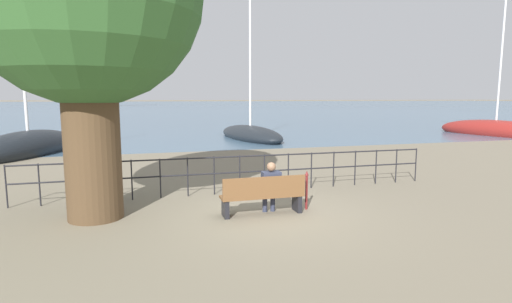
# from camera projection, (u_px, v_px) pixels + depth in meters

# --- Properties ---
(ground_plane) EXTENTS (1000.00, 1000.00, 0.00)m
(ground_plane) POSITION_uv_depth(u_px,v_px,m) (262.00, 214.00, 9.08)
(ground_plane) COLOR #7A705B
(harbor_water) EXTENTS (600.00, 300.00, 0.01)m
(harbor_water) POSITION_uv_depth(u_px,v_px,m) (148.00, 104.00, 162.61)
(harbor_water) COLOR slate
(harbor_water) RESTS_ON ground_plane
(park_bench) EXTENTS (1.90, 0.45, 0.90)m
(park_bench) POSITION_uv_depth(u_px,v_px,m) (263.00, 196.00, 8.96)
(park_bench) COLOR brown
(park_bench) RESTS_ON ground_plane
(seated_person_left) EXTENTS (0.43, 0.35, 1.19)m
(seated_person_left) POSITION_uv_depth(u_px,v_px,m) (271.00, 185.00, 9.07)
(seated_person_left) COLOR #2D3347
(seated_person_left) RESTS_ON ground_plane
(promenade_railing) EXTENTS (11.49, 0.04, 1.05)m
(promenade_railing) POSITION_uv_depth(u_px,v_px,m) (240.00, 168.00, 11.03)
(promenade_railing) COLOR black
(promenade_railing) RESTS_ON ground_plane
(closed_umbrella) EXTENTS (0.09, 0.09, 0.93)m
(closed_umbrella) POSITION_uv_depth(u_px,v_px,m) (307.00, 188.00, 9.40)
(closed_umbrella) COLOR maroon
(closed_umbrella) RESTS_ON ground_plane
(sailboat_0) EXTENTS (3.38, 8.96, 12.52)m
(sailboat_0) POSITION_uv_depth(u_px,v_px,m) (495.00, 130.00, 28.00)
(sailboat_0) COLOR maroon
(sailboat_0) RESTS_ON ground_plane
(sailboat_1) EXTENTS (3.50, 8.41, 10.27)m
(sailboat_1) POSITION_uv_depth(u_px,v_px,m) (250.00, 134.00, 25.94)
(sailboat_1) COLOR black
(sailboat_1) RESTS_ON ground_plane
(sailboat_2) EXTENTS (4.48, 7.53, 7.67)m
(sailboat_2) POSITION_uv_depth(u_px,v_px,m) (29.00, 147.00, 18.67)
(sailboat_2) COLOR black
(sailboat_2) RESTS_ON ground_plane
(harbor_lighthouse) EXTENTS (4.49, 4.49, 28.56)m
(harbor_lighthouse) POSITION_uv_depth(u_px,v_px,m) (87.00, 62.00, 117.71)
(harbor_lighthouse) COLOR silver
(harbor_lighthouse) RESTS_ON ground_plane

